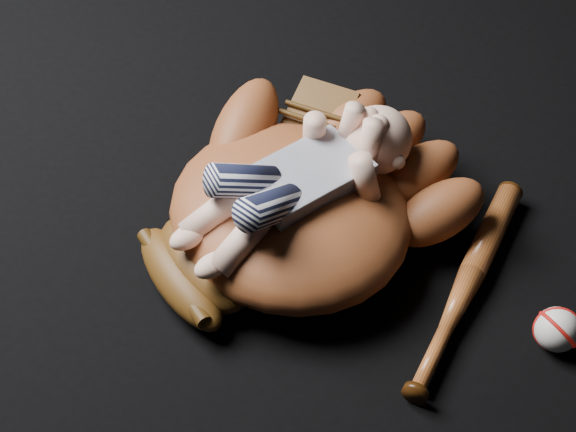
{
  "coord_description": "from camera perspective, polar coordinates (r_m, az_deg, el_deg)",
  "views": [
    {
      "loc": [
        0.57,
        -0.71,
        1.03
      ],
      "look_at": [
        0.01,
        -0.04,
        0.09
      ],
      "focal_mm": 55.0,
      "sensor_mm": 36.0,
      "label": 1
    }
  ],
  "objects": [
    {
      "name": "newborn_baby",
      "position": [
        1.25,
        0.09,
        2.22
      ],
      "size": [
        0.27,
        0.42,
        0.16
      ],
      "primitive_type": null,
      "rotation": [
        0.0,
        0.0,
        -0.23
      ],
      "color": "#ECB398",
      "rests_on": "baseball_glove"
    },
    {
      "name": "baseball_bat",
      "position": [
        1.31,
        11.45,
        -4.4
      ],
      "size": [
        0.13,
        0.42,
        0.04
      ],
      "primitive_type": null,
      "rotation": [
        0.0,
        0.0,
        0.23
      ],
      "color": "#93461C",
      "rests_on": "ground"
    },
    {
      "name": "baseball",
      "position": [
        1.28,
        17.01,
        -7.03
      ],
      "size": [
        0.07,
        0.07,
        0.06
      ],
      "primitive_type": "sphere",
      "rotation": [
        0.0,
        0.0,
        0.06
      ],
      "color": "white",
      "rests_on": "ground"
    },
    {
      "name": "baseball_glove",
      "position": [
        1.3,
        0.11,
        0.81
      ],
      "size": [
        0.62,
        0.66,
        0.17
      ],
      "primitive_type": null,
      "rotation": [
        0.0,
        0.0,
        -0.32
      ],
      "color": "brown",
      "rests_on": "ground"
    }
  ]
}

